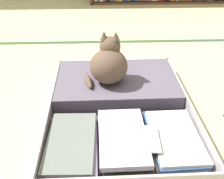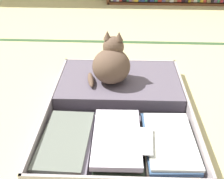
{
  "view_description": "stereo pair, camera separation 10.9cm",
  "coord_description": "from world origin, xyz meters",
  "views": [
    {
      "loc": [
        -0.16,
        -1.21,
        0.88
      ],
      "look_at": [
        -0.11,
        0.03,
        0.13
      ],
      "focal_mm": 46.69,
      "sensor_mm": 36.0,
      "label": 1
    },
    {
      "loc": [
        -0.05,
        -1.21,
        0.88
      ],
      "look_at": [
        -0.11,
        0.03,
        0.13
      ],
      "focal_mm": 46.69,
      "sensor_mm": 36.0,
      "label": 2
    }
  ],
  "objects": [
    {
      "name": "open_suitcase",
      "position": [
        -0.08,
        0.04,
        0.04
      ],
      "size": [
        0.71,
        0.98,
        0.09
      ],
      "color": "#B9AEAE",
      "rests_on": "ground_plane"
    },
    {
      "name": "tatami_border",
      "position": [
        0.0,
        1.0,
        0.0
      ],
      "size": [
        4.8,
        0.05,
        0.0
      ],
      "color": "#32522E",
      "rests_on": "ground_plane"
    },
    {
      "name": "black_cat",
      "position": [
        -0.12,
        0.19,
        0.2
      ],
      "size": [
        0.26,
        0.24,
        0.27
      ],
      "color": "brown",
      "rests_on": "open_suitcase"
    },
    {
      "name": "ground_plane",
      "position": [
        0.0,
        0.0,
        0.0
      ],
      "size": [
        10.0,
        10.0,
        0.0
      ],
      "primitive_type": "plane",
      "color": "#CBC085"
    }
  ]
}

